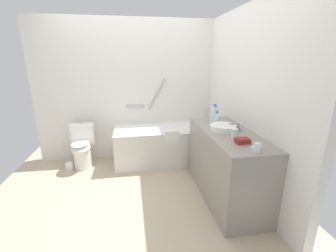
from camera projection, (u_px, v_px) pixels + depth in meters
ground_plane at (137, 189)px, 3.03m from camera, size 3.75×3.75×0.00m
wall_back_tiled at (132, 91)px, 3.84m from camera, size 3.15×0.10×2.32m
wall_right_mirror at (244, 101)px, 2.92m from camera, size 0.10×2.71×2.32m
bathtub at (164, 144)px, 3.78m from camera, size 1.61×0.70×1.37m
toilet at (82, 147)px, 3.59m from camera, size 0.37×0.49×0.70m
vanity_counter at (226, 165)px, 2.79m from camera, size 0.56×1.41×0.86m
sink_basin at (223, 128)px, 2.71m from camera, size 0.32×0.32×0.07m
sink_faucet at (237, 127)px, 2.74m from camera, size 0.13×0.15×0.09m
water_bottle_0 at (214, 112)px, 3.19m from camera, size 0.07×0.07×0.22m
water_bottle_1 at (215, 114)px, 3.00m from camera, size 0.07×0.07×0.25m
water_bottle_2 at (217, 119)px, 2.90m from camera, size 0.06×0.06×0.18m
drinking_glass_0 at (212, 118)px, 3.10m from camera, size 0.07×0.07×0.10m
drinking_glass_1 at (235, 133)px, 2.48m from camera, size 0.07×0.07×0.09m
drinking_glass_2 at (257, 148)px, 2.07m from camera, size 0.06×0.06×0.09m
amenity_basket at (242, 141)px, 2.31m from camera, size 0.14×0.10×0.05m
soap_dish at (256, 148)px, 2.17m from camera, size 0.09×0.06×0.02m
toilet_paper_roll at (69, 166)px, 3.55m from camera, size 0.11×0.11×0.12m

